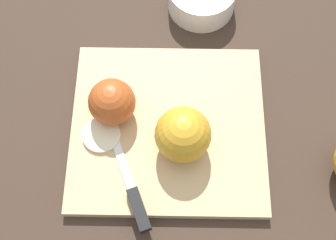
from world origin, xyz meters
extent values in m
plane|color=#38281E|center=(0.00, 0.00, 0.00)|extent=(4.00, 4.00, 0.00)
cube|color=tan|center=(0.00, 0.00, 0.01)|extent=(0.34, 0.32, 0.02)
sphere|color=gold|center=(-0.02, 0.04, 0.06)|extent=(0.09, 0.09, 0.09)
cylinder|color=beige|center=(-0.01, 0.04, 0.06)|extent=(0.06, 0.06, 0.08)
sphere|color=#AD4C1E|center=(0.09, -0.03, 0.05)|extent=(0.08, 0.08, 0.08)
cylinder|color=beige|center=(0.09, -0.03, 0.05)|extent=(0.04, 0.06, 0.07)
cube|color=silver|center=(0.07, 0.06, 0.02)|extent=(0.04, 0.09, 0.00)
cube|color=black|center=(0.05, 0.14, 0.03)|extent=(0.04, 0.07, 0.02)
cylinder|color=beige|center=(0.11, 0.01, 0.02)|extent=(0.06, 0.06, 0.01)
camera|label=1|loc=(0.02, 0.31, 0.71)|focal=50.00mm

